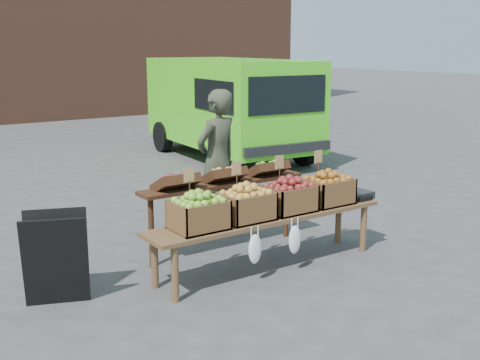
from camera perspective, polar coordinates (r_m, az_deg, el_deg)
ground at (r=6.39m, az=-4.41°, el=-8.21°), size 80.00×80.00×0.00m
delivery_van at (r=12.24m, az=-1.05°, el=6.71°), size 2.42×4.62×2.00m
vendor at (r=7.44m, az=-2.18°, el=1.86°), size 0.73×0.57×1.76m
chalkboard_sign at (r=5.64m, az=-17.06°, el=-7.09°), size 0.63×0.49×0.85m
back_table at (r=6.72m, az=-1.56°, el=-2.48°), size 2.10×0.44×1.04m
display_bench at (r=6.26m, az=2.63°, el=-5.88°), size 2.70×0.56×0.57m
crate_golden_apples at (r=5.69m, az=-3.95°, el=-3.33°), size 0.50×0.40×0.28m
crate_russet_pears at (r=5.98m, az=0.58°, el=-2.51°), size 0.50×0.40×0.28m
crate_red_apples at (r=6.30m, az=4.66°, el=-1.75°), size 0.50×0.40×0.28m
crate_green_apples at (r=6.66m, az=8.32°, el=-1.06°), size 0.50×0.40×0.28m
weighing_scale at (r=6.97m, az=10.85°, el=-1.37°), size 0.34×0.30×0.08m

